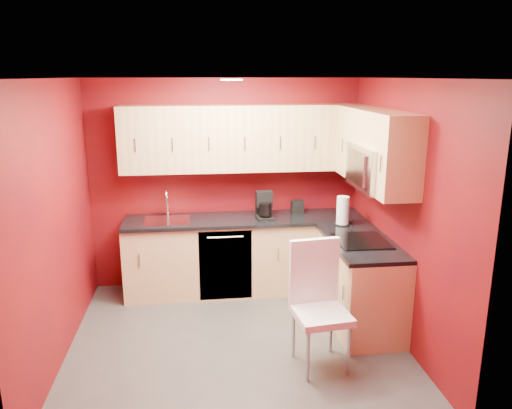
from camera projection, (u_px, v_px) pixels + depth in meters
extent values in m
plane|color=#454240|center=(237.00, 341.00, 4.89)|extent=(3.20, 3.20, 0.00)
plane|color=white|center=(234.00, 78.00, 4.27)|extent=(3.20, 3.20, 0.00)
plane|color=maroon|center=(226.00, 184.00, 6.02)|extent=(3.20, 0.00, 3.20)
plane|color=maroon|center=(254.00, 284.00, 3.14)|extent=(3.20, 0.00, 3.20)
plane|color=maroon|center=(55.00, 224.00, 4.40)|extent=(0.00, 3.00, 3.00)
plane|color=maroon|center=(402.00, 213.00, 4.76)|extent=(0.00, 3.00, 3.00)
cube|color=tan|center=(245.00, 256.00, 5.96)|extent=(2.80, 0.60, 0.87)
cube|color=tan|center=(359.00, 283.00, 5.17)|extent=(0.60, 1.30, 0.87)
cube|color=black|center=(245.00, 219.00, 5.83)|extent=(2.80, 0.63, 0.04)
cube|color=black|center=(361.00, 242.00, 5.04)|extent=(0.63, 1.27, 0.04)
cube|color=tan|center=(243.00, 138.00, 5.73)|extent=(2.80, 0.35, 0.75)
cube|color=tan|center=(359.00, 142.00, 5.43)|extent=(0.35, 0.57, 0.75)
cube|color=tan|center=(401.00, 159.00, 4.32)|extent=(0.35, 0.22, 0.75)
cube|color=tan|center=(382.00, 128.00, 4.74)|extent=(0.35, 0.76, 0.33)
cube|color=silver|center=(377.00, 167.00, 4.83)|extent=(0.40, 0.76, 0.42)
cube|color=black|center=(358.00, 168.00, 4.81)|extent=(0.02, 0.62, 0.33)
cylinder|color=silver|center=(364.00, 172.00, 4.59)|extent=(0.02, 0.02, 0.29)
cube|color=black|center=(361.00, 241.00, 5.00)|extent=(0.50, 0.55, 0.01)
cube|color=silver|center=(167.00, 221.00, 5.72)|extent=(0.52, 0.42, 0.02)
cylinder|color=silver|center=(167.00, 205.00, 5.88)|extent=(0.02, 0.02, 0.26)
torus|color=silver|center=(167.00, 196.00, 5.78)|extent=(0.02, 0.16, 0.16)
cylinder|color=silver|center=(166.00, 202.00, 5.73)|extent=(0.02, 0.02, 0.12)
cube|color=black|center=(226.00, 265.00, 5.65)|extent=(0.60, 0.02, 0.82)
cylinder|color=white|center=(232.00, 80.00, 4.56)|extent=(0.20, 0.20, 0.01)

